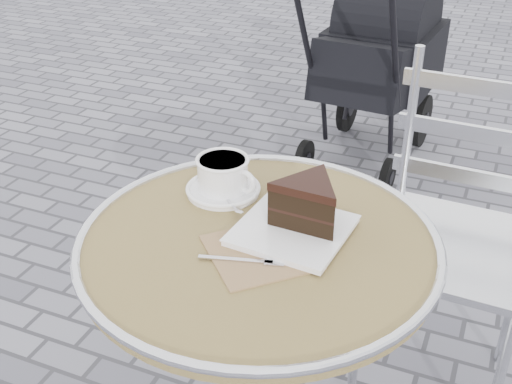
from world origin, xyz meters
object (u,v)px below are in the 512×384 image
at_px(cappuccino_set, 224,178).
at_px(bistro_chair, 464,197).
at_px(cafe_table, 258,304).
at_px(baby_stroller, 376,69).
at_px(cake_plate_set, 304,209).

relative_size(cappuccino_set, bistro_chair, 0.18).
relative_size(cafe_table, baby_stroller, 0.76).
bearing_deg(bistro_chair, cappuccino_set, -134.51).
distance_m(cappuccino_set, bistro_chair, 0.69).
height_order(bistro_chair, baby_stroller, baby_stroller).
relative_size(cafe_table, bistro_chair, 0.78).
bearing_deg(baby_stroller, cake_plate_set, -77.12).
xyz_separation_m(cafe_table, cappuccino_set, (-0.14, 0.14, 0.20)).
xyz_separation_m(cake_plate_set, baby_stroller, (-0.27, 1.84, -0.34)).
distance_m(cappuccino_set, cake_plate_set, 0.23).
distance_m(cafe_table, baby_stroller, 1.91).
bearing_deg(baby_stroller, cafe_table, -79.48).
xyz_separation_m(cappuccino_set, baby_stroller, (-0.06, 1.76, -0.33)).
relative_size(cake_plate_set, bistro_chair, 0.37).
distance_m(cake_plate_set, bistro_chair, 0.63).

